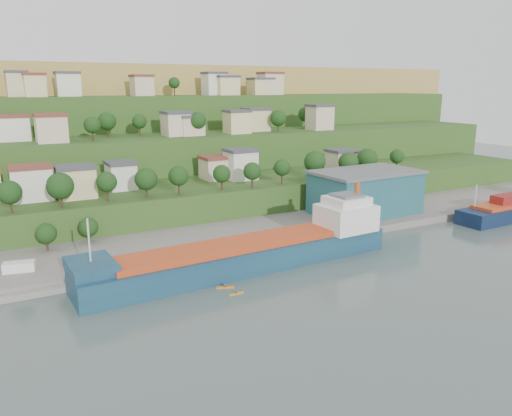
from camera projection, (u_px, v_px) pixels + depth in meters
ground at (301, 274)px, 105.80m from camera, size 500.00×500.00×0.00m
quay at (306, 229)px, 138.95m from camera, size 220.00×26.00×4.00m
pebble_beach at (9, 286)px, 99.37m from camera, size 40.00×18.00×2.40m
hillside at (116, 165)px, 250.16m from camera, size 360.00×211.19×96.00m
cargo_ship_near at (253, 254)px, 109.06m from camera, size 72.10×14.92×18.40m
warehouse at (365, 192)px, 146.94m from camera, size 31.73×20.22×12.80m
caravan at (19, 269)px, 101.51m from camera, size 6.38×3.59×2.81m
dinghy at (59, 275)px, 100.92m from camera, size 3.66×1.62×0.71m
kayak_orange at (225, 287)px, 98.29m from camera, size 3.59×1.93×0.90m
kayak_yellow at (236, 293)px, 95.34m from camera, size 3.15×0.70×0.78m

